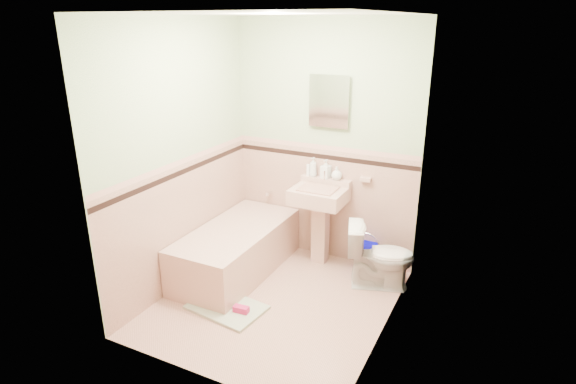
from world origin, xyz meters
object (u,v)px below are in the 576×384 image
at_px(soap_bottle_left, 313,167).
at_px(soap_bottle_mid, 326,169).
at_px(bathtub, 237,251).
at_px(bucket, 365,257).
at_px(sink, 318,227).
at_px(soap_bottle_right, 337,173).
at_px(toilet, 380,256).
at_px(shoe, 241,309).
at_px(medicine_cabinet, 329,101).

bearing_deg(soap_bottle_left, soap_bottle_mid, 0.00).
height_order(bathtub, bucket, bathtub).
bearing_deg(sink, soap_bottle_right, 57.14).
bearing_deg(toilet, shoe, 118.43).
height_order(medicine_cabinet, toilet, medicine_cabinet).
relative_size(medicine_cabinet, shoe, 3.41).
relative_size(soap_bottle_mid, soap_bottle_right, 1.43).
xyz_separation_m(soap_bottle_right, toilet, (0.60, -0.34, -0.65)).
bearing_deg(bucket, toilet, -50.46).
distance_m(medicine_cabinet, shoe, 2.17).
bearing_deg(bucket, soap_bottle_mid, 172.67).
xyz_separation_m(soap_bottle_left, toilet, (0.87, -0.34, -0.68)).
bearing_deg(sink, shoe, -101.01).
relative_size(medicine_cabinet, soap_bottle_mid, 2.39).
height_order(soap_bottle_mid, bucket, soap_bottle_mid).
distance_m(soap_bottle_mid, shoe, 1.67).
height_order(soap_bottle_right, toilet, soap_bottle_right).
bearing_deg(shoe, toilet, 42.21).
bearing_deg(toilet, soap_bottle_left, 49.93).
bearing_deg(bathtub, toilet, 14.87).
relative_size(soap_bottle_left, soap_bottle_right, 1.47).
bearing_deg(bucket, soap_bottle_right, 170.33).
bearing_deg(soap_bottle_right, medicine_cabinet, 165.53).
height_order(sink, soap_bottle_left, soap_bottle_left).
xyz_separation_m(soap_bottle_right, bucket, (0.37, -0.06, -0.84)).
xyz_separation_m(bucket, shoe, (-0.72, -1.30, -0.08)).
distance_m(soap_bottle_left, toilet, 1.15).
xyz_separation_m(bathtub, sink, (0.68, 0.53, 0.20)).
distance_m(soap_bottle_mid, toilet, 1.05).
bearing_deg(bathtub, shoe, -55.22).
xyz_separation_m(toilet, shoe, (-0.95, -1.02, -0.27)).
relative_size(soap_bottle_right, bucket, 0.52).
height_order(toilet, shoe, toilet).
bearing_deg(soap_bottle_left, bathtub, -126.81).
bearing_deg(medicine_cabinet, soap_bottle_right, -14.47).
relative_size(soap_bottle_mid, toilet, 0.31).
relative_size(bathtub, bucket, 5.61).
xyz_separation_m(toilet, bucket, (-0.23, 0.28, -0.19)).
bearing_deg(shoe, bucket, 56.02).
xyz_separation_m(medicine_cabinet, toilet, (0.72, -0.37, -1.38)).
relative_size(sink, toilet, 1.31).
bearing_deg(soap_bottle_mid, soap_bottle_right, 0.00).
xyz_separation_m(sink, soap_bottle_right, (0.12, 0.18, 0.55)).
bearing_deg(soap_bottle_left, sink, -50.43).
height_order(soap_bottle_right, shoe, soap_bottle_right).
height_order(sink, medicine_cabinet, medicine_cabinet).
height_order(medicine_cabinet, bucket, medicine_cabinet).
distance_m(sink, soap_bottle_mid, 0.61).
height_order(sink, shoe, sink).
relative_size(bathtub, soap_bottle_mid, 7.57).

